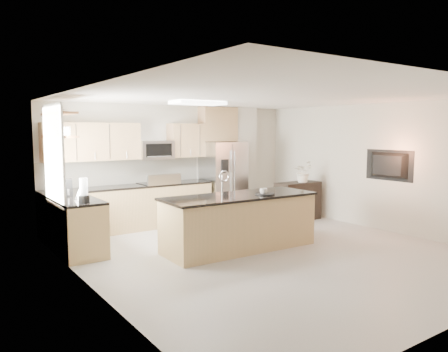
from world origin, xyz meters
TOP-DOWN VIEW (x-y plane):
  - floor at (0.00, 0.00)m, footprint 6.50×6.50m
  - ceiling at (0.00, 0.00)m, footprint 6.00×6.50m
  - wall_back at (0.00, 3.25)m, footprint 6.00×0.02m
  - wall_left at (-3.00, 0.00)m, footprint 0.02×6.50m
  - wall_right at (3.00, 0.00)m, footprint 0.02×6.50m
  - back_counter at (-1.23, 2.93)m, footprint 3.55×0.66m
  - left_counter at (-2.67, 1.85)m, footprint 0.66×1.50m
  - range at (-0.60, 2.92)m, footprint 0.76×0.64m
  - upper_cabinets at (-1.30, 3.09)m, footprint 3.50×0.33m
  - microwave at (-0.60, 3.04)m, footprint 0.76×0.40m
  - refrigerator at (1.06, 2.87)m, footprint 0.92×0.78m
  - partition_column at (1.82, 3.10)m, footprint 0.60×0.30m
  - window at (-2.98, 1.85)m, footprint 0.04×1.15m
  - shelf_lower at (-2.85, 1.95)m, footprint 0.30×1.20m
  - shelf_upper at (-2.85, 1.95)m, footprint 0.30×1.20m
  - ceiling_fixture at (-0.40, 1.60)m, footprint 1.00×0.50m
  - island at (-0.27, 0.46)m, footprint 2.76×1.07m
  - credenza at (2.29, 1.65)m, footprint 1.10×0.48m
  - cup at (0.13, 0.30)m, footprint 0.13×0.13m
  - platter at (0.11, 0.24)m, footprint 0.38×0.38m
  - blender at (-2.68, 1.32)m, footprint 0.17×0.17m
  - kettle at (-2.62, 1.65)m, footprint 0.21×0.21m
  - coffee_maker at (-2.69, 2.17)m, footprint 0.19×0.22m
  - bowl at (-2.85, 2.13)m, footprint 0.42×0.42m
  - flower_vase at (2.37, 1.58)m, footprint 0.73×0.65m
  - television at (2.91, -0.20)m, footprint 0.14×1.08m

SIDE VIEW (x-z plane):
  - floor at x=0.00m, z-range 0.00..0.00m
  - credenza at x=2.29m, z-range 0.00..0.87m
  - left_counter at x=-2.67m, z-range 0.00..0.92m
  - back_counter at x=-1.23m, z-range -0.25..1.19m
  - range at x=-0.60m, z-range -0.10..1.04m
  - island at x=-0.27m, z-range -0.21..1.16m
  - refrigerator at x=1.06m, z-range 0.00..1.78m
  - platter at x=0.11m, z-range 0.94..0.96m
  - cup at x=0.13m, z-range 0.94..1.05m
  - kettle at x=-2.62m, z-range 0.91..1.16m
  - coffee_maker at x=-2.69m, z-range 0.91..1.21m
  - blender at x=-2.68m, z-range 0.89..1.29m
  - flower_vase at x=2.37m, z-range 0.87..1.61m
  - wall_back at x=0.00m, z-range 0.00..2.60m
  - wall_left at x=-3.00m, z-range 0.00..2.60m
  - wall_right at x=3.00m, z-range 0.00..2.60m
  - partition_column at x=1.82m, z-range 0.00..2.60m
  - television at x=2.91m, z-range 1.04..1.66m
  - microwave at x=-0.60m, z-range 1.43..1.83m
  - window at x=-2.98m, z-range 0.83..2.47m
  - upper_cabinets at x=-1.30m, z-range 1.45..2.20m
  - shelf_lower at x=-2.85m, z-range 1.93..1.97m
  - shelf_upper at x=-2.85m, z-range 2.30..2.34m
  - bowl at x=-2.85m, z-range 2.34..2.42m
  - ceiling_fixture at x=-0.40m, z-range 2.53..2.59m
  - ceiling at x=0.00m, z-range 2.59..2.61m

